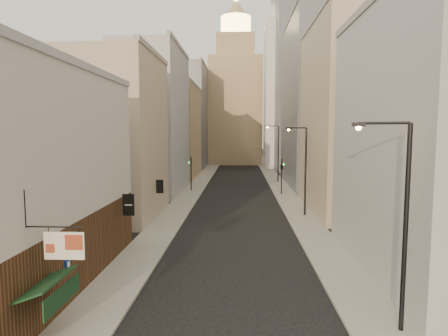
# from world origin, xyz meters

# --- Properties ---
(sidewalk_left) EXTENTS (3.00, 140.00, 0.15)m
(sidewalk_left) POSITION_xyz_m (-6.50, 55.00, 0.07)
(sidewalk_left) COLOR gray
(sidewalk_left) RESTS_ON ground
(sidewalk_right) EXTENTS (3.00, 140.00, 0.15)m
(sidewalk_right) POSITION_xyz_m (6.50, 55.00, 0.07)
(sidewalk_right) COLOR gray
(sidewalk_right) RESTS_ON ground
(near_building_left) EXTENTS (8.30, 23.04, 12.30)m
(near_building_left) POSITION_xyz_m (-10.99, 9.00, 6.02)
(near_building_left) COLOR #53351E
(near_building_left) RESTS_ON ground
(left_bldg_beige) EXTENTS (8.00, 12.00, 16.00)m
(left_bldg_beige) POSITION_xyz_m (-12.00, 26.00, 8.00)
(left_bldg_beige) COLOR tan
(left_bldg_beige) RESTS_ON ground
(left_bldg_grey) EXTENTS (8.00, 16.00, 20.00)m
(left_bldg_grey) POSITION_xyz_m (-12.00, 42.00, 10.00)
(left_bldg_grey) COLOR gray
(left_bldg_grey) RESTS_ON ground
(left_bldg_tan) EXTENTS (8.00, 18.00, 17.00)m
(left_bldg_tan) POSITION_xyz_m (-12.00, 60.00, 8.50)
(left_bldg_tan) COLOR #947B5C
(left_bldg_tan) RESTS_ON ground
(left_bldg_wingrid) EXTENTS (8.00, 20.00, 24.00)m
(left_bldg_wingrid) POSITION_xyz_m (-12.00, 80.00, 12.00)
(left_bldg_wingrid) COLOR gray
(left_bldg_wingrid) RESTS_ON ground
(right_bldg_grey) EXTENTS (8.00, 16.00, 16.00)m
(right_bldg_grey) POSITION_xyz_m (12.00, 12.00, 8.00)
(right_bldg_grey) COLOR gray
(right_bldg_grey) RESTS_ON ground
(right_bldg_beige) EXTENTS (8.00, 16.00, 20.00)m
(right_bldg_beige) POSITION_xyz_m (12.00, 30.00, 10.00)
(right_bldg_beige) COLOR tan
(right_bldg_beige) RESTS_ON ground
(right_bldg_wingrid) EXTENTS (8.00, 20.00, 26.00)m
(right_bldg_wingrid) POSITION_xyz_m (12.00, 50.00, 13.00)
(right_bldg_wingrid) COLOR gray
(right_bldg_wingrid) RESTS_ON ground
(highrise) EXTENTS (21.00, 23.00, 51.20)m
(highrise) POSITION_xyz_m (18.00, 78.00, 25.66)
(highrise) COLOR gray
(highrise) RESTS_ON ground
(clock_tower) EXTENTS (14.00, 14.00, 44.90)m
(clock_tower) POSITION_xyz_m (-1.00, 92.00, 17.63)
(clock_tower) COLOR #947B5C
(clock_tower) RESTS_ON ground
(white_tower) EXTENTS (8.00, 8.00, 41.50)m
(white_tower) POSITION_xyz_m (10.00, 78.00, 18.61)
(white_tower) COLOR silver
(white_tower) RESTS_ON ground
(streetlamp_near) EXTENTS (2.22, 1.09, 9.00)m
(streetlamp_near) POSITION_xyz_m (7.03, 4.70, 5.14)
(streetlamp_near) COLOR black
(streetlamp_near) RESTS_ON ground
(streetlamp_mid) EXTENTS (2.25, 1.03, 9.04)m
(streetlamp_mid) POSITION_xyz_m (6.72, 26.75, 5.16)
(streetlamp_mid) COLOR black
(streetlamp_mid) RESTS_ON ground
(streetlamp_far) EXTENTS (2.35, 1.23, 9.63)m
(streetlamp_far) POSITION_xyz_m (6.55, 52.40, 5.50)
(streetlamp_far) COLOR black
(streetlamp_far) RESTS_ON ground
(traffic_light_left) EXTENTS (0.56, 0.46, 5.00)m
(traffic_light_left) POSITION_xyz_m (-6.71, 42.26, 3.36)
(traffic_light_left) COLOR black
(traffic_light_left) RESTS_ON ground
(traffic_light_right) EXTENTS (0.75, 0.75, 5.00)m
(traffic_light_right) POSITION_xyz_m (5.95, 39.59, 3.88)
(traffic_light_right) COLOR black
(traffic_light_right) RESTS_ON ground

